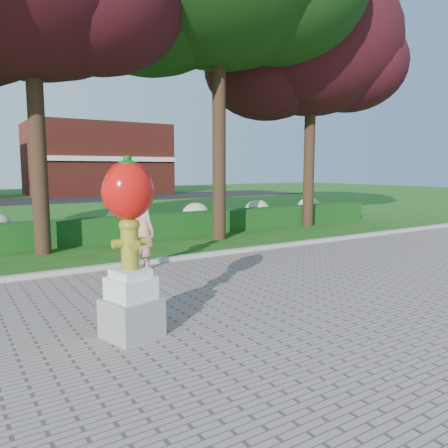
# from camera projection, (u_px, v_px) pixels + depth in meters

# --- Properties ---
(ground) EXTENTS (100.00, 100.00, 0.00)m
(ground) POSITION_uv_depth(u_px,v_px,m) (217.00, 294.00, 8.28)
(ground) COLOR #244E13
(ground) RESTS_ON ground
(walkway) EXTENTS (40.00, 14.00, 0.04)m
(walkway) POSITION_uv_depth(u_px,v_px,m) (403.00, 377.00, 4.94)
(walkway) COLOR gray
(walkway) RESTS_ON ground
(curb) EXTENTS (40.00, 0.18, 0.15)m
(curb) POSITION_uv_depth(u_px,v_px,m) (153.00, 262.00, 10.77)
(curb) COLOR #ADADA5
(curb) RESTS_ON ground
(lawn_hedge) EXTENTS (24.00, 0.70, 0.80)m
(lawn_hedge) POSITION_uv_depth(u_px,v_px,m) (103.00, 230.00, 14.06)
(lawn_hedge) COLOR #124112
(lawn_hedge) RESTS_ON ground
(hydrangea_row) EXTENTS (20.10, 1.10, 0.99)m
(hydrangea_row) POSITION_uv_depth(u_px,v_px,m) (110.00, 221.00, 15.19)
(hydrangea_row) COLOR beige
(hydrangea_row) RESTS_ON ground
(street) EXTENTS (50.00, 8.00, 0.02)m
(street) POSITION_uv_depth(u_px,v_px,m) (14.00, 201.00, 31.63)
(street) COLOR black
(street) RESTS_ON ground
(building_right) EXTENTS (12.00, 8.00, 6.40)m
(building_right) POSITION_uv_depth(u_px,v_px,m) (97.00, 160.00, 40.53)
(building_right) COLOR maroon
(building_right) RESTS_ON ground
(tree_far_right) EXTENTS (7.88, 6.72, 10.21)m
(tree_far_right) POSITION_uv_depth(u_px,v_px,m) (309.00, 52.00, 17.40)
(tree_far_right) COLOR black
(tree_far_right) RESTS_ON ground
(hydrant_sculpture) EXTENTS (0.82, 0.82, 2.49)m
(hydrant_sculpture) POSITION_uv_depth(u_px,v_px,m) (130.00, 243.00, 5.91)
(hydrant_sculpture) COLOR gray
(hydrant_sculpture) RESTS_ON walkway
(woman) EXTENTS (0.60, 0.75, 1.78)m
(woman) POSITION_uv_depth(u_px,v_px,m) (143.00, 231.00, 10.11)
(woman) COLOR tan
(woman) RESTS_ON walkway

